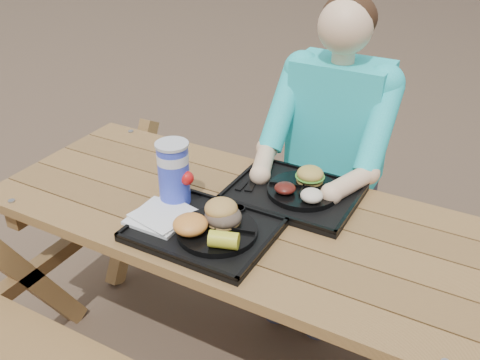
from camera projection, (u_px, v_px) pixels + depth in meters
The scene contains 17 objects.
picnic_table at pixel (240, 294), 2.04m from camera, with size 1.80×1.49×0.75m, color #999999, non-canonical shape.
tray_near at pixel (204, 231), 1.74m from camera, with size 0.45×0.35×0.02m, color black.
tray_far at pixel (294, 194), 1.94m from camera, with size 0.45×0.35×0.02m, color black.
plate_near at pixel (217, 231), 1.70m from camera, with size 0.26×0.26×0.02m, color black.
plate_far at pixel (303, 190), 1.92m from camera, with size 0.26×0.26×0.02m, color black.
napkin_stack at pixel (160, 216), 1.78m from camera, with size 0.18×0.18×0.02m, color silver.
soda_cup at pixel (174, 174), 1.82m from camera, with size 0.11×0.11×0.22m, color #1C30D8.
condiment_bbq at pixel (223, 208), 1.81m from camera, with size 0.05×0.05×0.03m, color black.
condiment_mustard at pixel (238, 211), 1.80m from camera, with size 0.05×0.05×0.03m, color yellow.
sandwich at pixel (223, 207), 1.70m from camera, with size 0.11×0.11×0.12m, color #BE8A43, non-canonical shape.
mac_cheese at pixel (190, 224), 1.67m from camera, with size 0.11×0.11×0.06m, color gold.
corn_cob at pixel (224, 240), 1.60m from camera, with size 0.09×0.09×0.05m, color yellow, non-canonical shape.
cutlery_far at pixel (254, 180), 2.00m from camera, with size 0.03×0.16×0.01m, color black.
burger at pixel (310, 171), 1.93m from camera, with size 0.10×0.10×0.09m, color gold, non-canonical shape.
baked_beans at pixel (285, 188), 1.88m from camera, with size 0.08×0.08×0.03m, color #511510.
potato_salad at pixel (312, 196), 1.83m from camera, with size 0.08×0.08×0.04m, color silver.
diner at pixel (332, 172), 2.33m from camera, with size 0.48×0.84×1.28m, color teal, non-canonical shape.
Camera 1 is at (0.75, -1.35, 1.78)m, focal length 40.00 mm.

